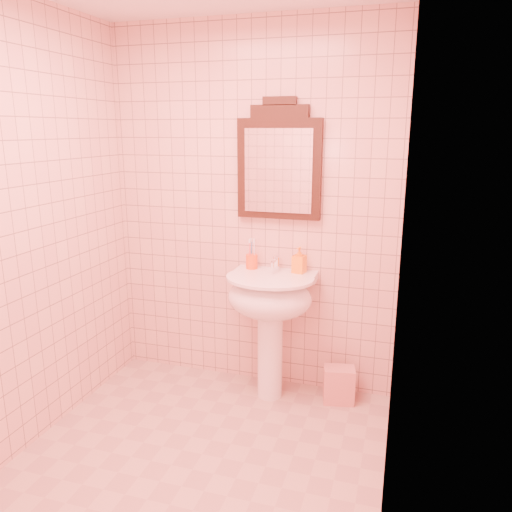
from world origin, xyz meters
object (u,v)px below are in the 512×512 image
(mirror, at_px, (279,164))
(toothbrush_cup, at_px, (252,261))
(pedestal_sink, at_px, (270,306))
(towel, at_px, (339,385))
(soap_dispenser, at_px, (299,260))

(mirror, bearing_deg, toothbrush_cup, -162.30)
(pedestal_sink, bearing_deg, towel, 7.24)
(mirror, height_order, toothbrush_cup, mirror)
(mirror, distance_m, toothbrush_cup, 0.69)
(mirror, relative_size, soap_dispenser, 4.42)
(mirror, xyz_separation_m, toothbrush_cup, (-0.17, -0.05, -0.66))
(mirror, bearing_deg, soap_dispenser, -20.42)
(toothbrush_cup, bearing_deg, mirror, 17.70)
(mirror, xyz_separation_m, soap_dispenser, (0.16, -0.06, -0.62))
(towel, bearing_deg, toothbrush_cup, 172.28)
(pedestal_sink, distance_m, mirror, 0.94)
(soap_dispenser, height_order, towel, soap_dispenser)
(pedestal_sink, height_order, toothbrush_cup, toothbrush_cup)
(mirror, height_order, towel, mirror)
(pedestal_sink, distance_m, toothbrush_cup, 0.34)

